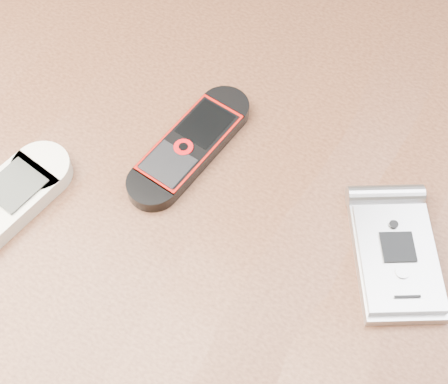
{
  "coord_description": "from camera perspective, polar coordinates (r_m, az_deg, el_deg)",
  "views": [
    {
      "loc": [
        0.13,
        -0.23,
        1.19
      ],
      "look_at": [
        0.01,
        0.0,
        0.76
      ],
      "focal_mm": 50.0,
      "sensor_mm": 36.0,
      "label": 1
    }
  ],
  "objects": [
    {
      "name": "table",
      "position": [
        0.6,
        -0.42,
        -5.55
      ],
      "size": [
        1.2,
        0.8,
        0.75
      ],
      "color": "black",
      "rests_on": "ground"
    },
    {
      "name": "motorola_razr",
      "position": [
        0.49,
        15.48,
        -5.59
      ],
      "size": [
        0.11,
        0.13,
        0.02
      ],
      "primitive_type": "cube",
      "rotation": [
        0.0,
        0.0,
        0.52
      ],
      "color": "#B5B5BA",
      "rests_on": "table"
    },
    {
      "name": "nokia_black_red",
      "position": [
        0.53,
        -3.11,
        4.28
      ],
      "size": [
        0.06,
        0.15,
        0.01
      ],
      "primitive_type": "cube",
      "rotation": [
        0.0,
        0.0,
        -0.13
      ],
      "color": "black",
      "rests_on": "table"
    }
  ]
}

